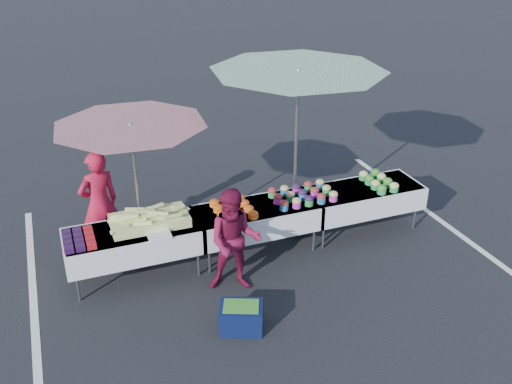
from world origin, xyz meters
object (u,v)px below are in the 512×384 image
object	(u,v)px
table_right	(362,197)
customer	(235,241)
storage_bin	(241,317)
vendor	(100,203)
table_center	(256,217)
umbrella_right	(298,85)
umbrella_left	(132,137)
table_left	(134,240)

from	to	relation	value
table_right	customer	xyz separation A→B (m)	(-2.39, -0.75, 0.15)
storage_bin	vendor	bearing A→B (deg)	141.18
vendor	table_center	bearing A→B (deg)	141.41
table_right	umbrella_right	size ratio (longest dim) A/B	0.58
umbrella_left	umbrella_right	size ratio (longest dim) A/B	0.82
vendor	customer	distance (m)	2.20
umbrella_right	table_center	bearing A→B (deg)	-153.43
table_left	customer	bearing A→B (deg)	-31.80
table_center	storage_bin	bearing A→B (deg)	-116.99
table_center	vendor	xyz separation A→B (m)	(-2.13, 0.83, 0.23)
vendor	umbrella_right	xyz separation A→B (m)	(2.93, -0.43, 1.58)
table_left	table_right	bearing A→B (deg)	0.00
customer	storage_bin	distance (m)	1.03
table_center	table_right	distance (m)	1.80
vendor	umbrella_right	world-z (taller)	umbrella_right
table_right	vendor	bearing A→B (deg)	168.10
table_center	vendor	world-z (taller)	vendor
customer	umbrella_left	distance (m)	1.95
table_right	storage_bin	bearing A→B (deg)	-148.67
table_center	table_right	world-z (taller)	same
vendor	umbrella_left	xyz separation A→B (m)	(0.50, -0.43, 1.12)
table_left	umbrella_left	world-z (taller)	umbrella_left
table_center	storage_bin	xyz separation A→B (m)	(-0.81, -1.59, -0.41)
table_left	umbrella_left	distance (m)	1.41
vendor	storage_bin	bearing A→B (deg)	101.28
umbrella_right	customer	bearing A→B (deg)	-140.41
table_right	umbrella_right	distance (m)	2.10
table_left	vendor	world-z (taller)	vendor
umbrella_left	storage_bin	bearing A→B (deg)	-67.64
umbrella_left	umbrella_right	distance (m)	2.47
table_left	table_right	world-z (taller)	same
table_left	storage_bin	xyz separation A→B (m)	(0.99, -1.59, -0.41)
table_right	customer	bearing A→B (deg)	-162.58
table_left	umbrella_left	size ratio (longest dim) A/B	0.71
table_left	umbrella_right	size ratio (longest dim) A/B	0.58
table_left	table_center	world-z (taller)	same
table_right	umbrella_right	bearing A→B (deg)	158.20
customer	umbrella_right	distance (m)	2.45
customer	table_right	bearing A→B (deg)	37.52
table_left	table_right	distance (m)	3.60
table_right	table_left	bearing A→B (deg)	180.00
table_left	vendor	distance (m)	0.92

